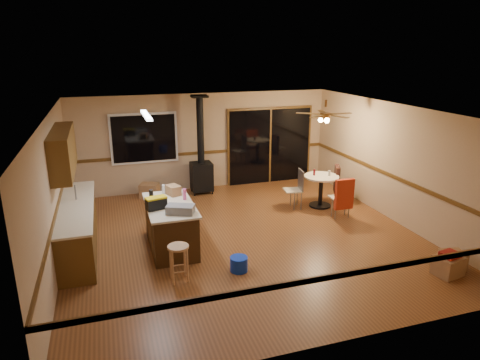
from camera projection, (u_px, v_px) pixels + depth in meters
name	position (u px, v px, depth m)	size (l,w,h in m)	color
floor	(244.00, 237.00, 8.81)	(7.00, 7.00, 0.00)	brown
ceiling	(245.00, 111.00, 8.04)	(7.00, 7.00, 0.00)	silver
wall_back	(204.00, 142.00, 11.61)	(7.00, 7.00, 0.00)	tan
wall_front	(334.00, 256.00, 5.25)	(7.00, 7.00, 0.00)	tan
wall_left	(53.00, 195.00, 7.41)	(7.00, 7.00, 0.00)	tan
wall_right	(395.00, 163.00, 9.45)	(7.00, 7.00, 0.00)	tan
chair_rail	(245.00, 191.00, 8.52)	(7.00, 7.00, 0.08)	#553715
window	(144.00, 138.00, 11.05)	(1.72, 0.10, 1.32)	black
sliding_door	(270.00, 146.00, 12.19)	(2.52, 0.10, 2.10)	black
lower_cabinets	(78.00, 228.00, 8.21)	(0.60, 3.00, 0.86)	brown
countertop	(76.00, 206.00, 8.08)	(0.64, 3.04, 0.04)	beige
upper_cabinets	(63.00, 151.00, 7.92)	(0.35, 2.00, 0.80)	brown
kitchen_island	(171.00, 226.00, 8.25)	(0.88, 1.68, 0.90)	#37210D
wood_stove	(201.00, 167.00, 11.32)	(0.55, 0.50, 2.52)	black
ceiling_fan	(325.00, 117.00, 9.90)	(0.24, 0.24, 0.55)	brown
fluorescent_strip	(146.00, 115.00, 7.81)	(0.10, 1.20, 0.04)	white
toolbox_grey	(180.00, 209.00, 7.65)	(0.49, 0.27, 0.15)	slate
toolbox_black	(156.00, 204.00, 7.84)	(0.37, 0.19, 0.20)	black
toolbox_yellow_lid	(156.00, 198.00, 7.81)	(0.38, 0.20, 0.03)	gold
box_on_island	(173.00, 190.00, 8.60)	(0.22, 0.29, 0.20)	olive
bottle_dark	(151.00, 197.00, 8.09)	(0.08, 0.08, 0.28)	black
bottle_pink	(185.00, 194.00, 8.32)	(0.07, 0.07, 0.22)	#D84C8C
bottle_white	(164.00, 189.00, 8.66)	(0.06, 0.06, 0.19)	white
bar_stool	(179.00, 263.00, 7.09)	(0.35, 0.35, 0.64)	tan
blue_bucket	(239.00, 264.00, 7.46)	(0.31, 0.31, 0.26)	#0D30BE
dining_table	(321.00, 186.00, 10.40)	(0.84, 0.84, 0.78)	black
glass_red	(314.00, 172.00, 10.35)	(0.05, 0.05, 0.14)	#590C14
glass_cream	(329.00, 173.00, 10.31)	(0.05, 0.05, 0.13)	beige
chair_left	(297.00, 185.00, 10.28)	(0.46, 0.46, 0.51)	#C6B793
chair_near	(344.00, 194.00, 9.60)	(0.44, 0.47, 0.70)	#C6B793
chair_right	(338.00, 180.00, 10.65)	(0.59, 0.57, 0.70)	#C6B793
box_under_window	(149.00, 191.00, 11.12)	(0.46, 0.37, 0.37)	olive
box_corner_a	(448.00, 266.00, 7.32)	(0.45, 0.37, 0.34)	olive
box_corner_b	(452.00, 260.00, 7.54)	(0.39, 0.33, 0.31)	olive
box_small_red	(450.00, 255.00, 7.26)	(0.30, 0.25, 0.08)	maroon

